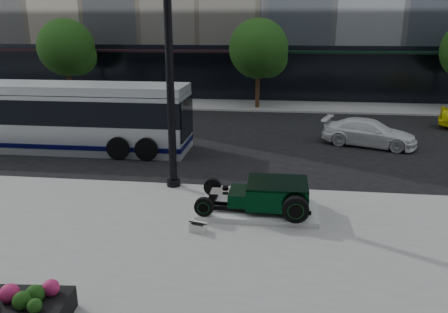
# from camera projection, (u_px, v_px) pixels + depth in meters

# --- Properties ---
(ground) EXTENTS (120.00, 120.00, 0.00)m
(ground) POSITION_uv_depth(u_px,v_px,m) (213.00, 170.00, 16.84)
(ground) COLOR black
(ground) RESTS_ON ground
(sidewalk_far) EXTENTS (70.00, 4.00, 0.12)m
(sidewalk_far) POSITION_uv_depth(u_px,v_px,m) (243.00, 105.00, 30.12)
(sidewalk_far) COLOR gray
(sidewalk_far) RESTS_ON ground
(street_trees) EXTENTS (29.80, 3.80, 5.70)m
(street_trees) POSITION_uv_depth(u_px,v_px,m) (261.00, 51.00, 28.03)
(street_trees) COLOR black
(street_trees) RESTS_ON sidewalk_far
(display_plinth) EXTENTS (3.40, 1.80, 0.15)m
(display_plinth) POSITION_uv_depth(u_px,v_px,m) (258.00, 210.00, 12.71)
(display_plinth) COLOR silver
(display_plinth) RESTS_ON sidewalk_near
(hot_rod) EXTENTS (3.22, 2.00, 0.81)m
(hot_rod) POSITION_uv_depth(u_px,v_px,m) (270.00, 194.00, 12.53)
(hot_rod) COLOR black
(hot_rod) RESTS_ON display_plinth
(info_plaque) EXTENTS (0.47, 0.40, 0.31)m
(info_plaque) POSITION_uv_depth(u_px,v_px,m) (198.00, 227.00, 11.52)
(info_plaque) COLOR silver
(info_plaque) RESTS_ON sidewalk_near
(lamppost) EXTENTS (0.46, 0.46, 8.38)m
(lamppost) POSITION_uv_depth(u_px,v_px,m) (170.00, 70.00, 13.72)
(lamppost) COLOR black
(lamppost) RESTS_ON sidewalk_near
(flower_planter) EXTENTS (2.25, 1.27, 0.70)m
(flower_planter) POSITION_uv_depth(u_px,v_px,m) (8.00, 310.00, 7.95)
(flower_planter) COLOR black
(flower_planter) RESTS_ON sidewalk_near
(transit_bus) EXTENTS (12.12, 2.88, 2.92)m
(transit_bus) POSITION_uv_depth(u_px,v_px,m) (54.00, 116.00, 19.38)
(transit_bus) COLOR silver
(transit_bus) RESTS_ON ground
(white_sedan) EXTENTS (4.52, 2.99, 1.22)m
(white_sedan) POSITION_uv_depth(u_px,v_px,m) (369.00, 133.00, 20.08)
(white_sedan) COLOR white
(white_sedan) RESTS_ON ground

